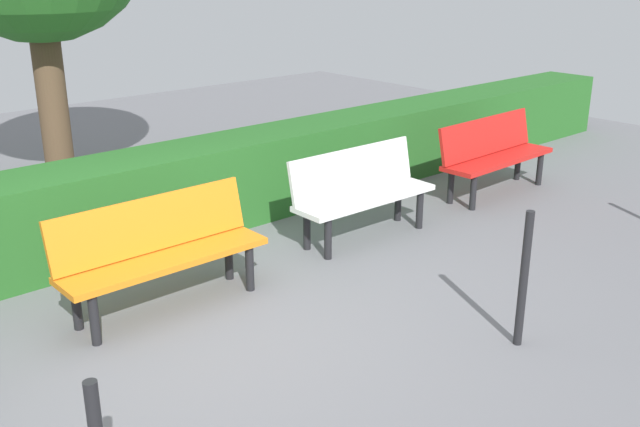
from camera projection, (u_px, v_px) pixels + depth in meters
ground_plane at (211, 336)px, 5.25m from camera, size 18.13×18.13×0.00m
bench_red at (493, 152)px, 8.29m from camera, size 1.65×0.51×0.86m
bench_white at (361, 189)px, 6.97m from camera, size 1.53×0.49×0.86m
bench_orange at (160, 248)px, 5.56m from camera, size 1.64×0.47×0.86m
hedge_row at (183, 191)px, 7.12m from camera, size 14.13×0.74×0.85m
railing_post_mid at (524, 280)px, 4.98m from camera, size 0.06×0.06×1.00m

